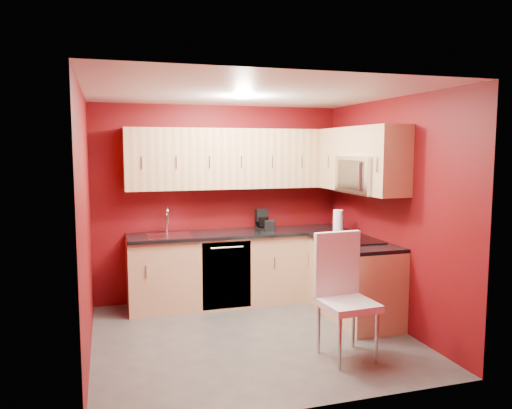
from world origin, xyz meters
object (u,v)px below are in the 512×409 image
paper_towel (338,222)px  dining_chair (348,297)px  microwave (366,175)px  coffee_maker (263,220)px  sink (169,232)px  napkin_holder (270,226)px

paper_towel → dining_chair: paper_towel is taller
microwave → dining_chair: size_ratio=0.65×
paper_towel → microwave: bearing=-82.8°
microwave → coffee_maker: microwave is taller
sink → napkin_holder: bearing=-3.8°
microwave → dining_chair: bearing=-125.9°
sink → coffee_maker: 1.22m
napkin_holder → paper_towel: paper_towel is taller
paper_towel → dining_chair: (-0.63, -1.49, -0.47)m
napkin_holder → dining_chair: 1.93m
microwave → paper_towel: bearing=97.2°
coffee_maker → napkin_holder: 0.15m
microwave → dining_chair: (-0.69, -0.96, -1.08)m
microwave → sink: bearing=154.4°
napkin_holder → paper_towel: (0.76, -0.39, 0.08)m
napkin_holder → paper_towel: size_ratio=0.47×
coffee_maker → dining_chair: bearing=-91.2°
dining_chair → sink: bearing=122.2°
sink → paper_towel: size_ratio=1.80×
coffee_maker → dining_chair: size_ratio=0.23×
sink → coffee_maker: bearing=1.7°
sink → napkin_holder: 1.27m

